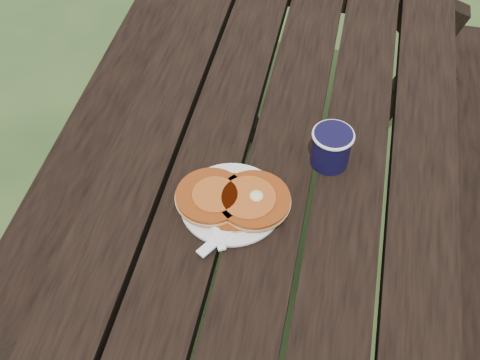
% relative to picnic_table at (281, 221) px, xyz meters
% --- Properties ---
extents(ground, '(60.00, 60.00, 0.00)m').
position_rel_picnic_table_xyz_m(ground, '(0.00, 0.00, -0.37)').
color(ground, '#273F1B').
rests_on(ground, ground).
extents(picnic_table, '(1.36, 1.80, 0.75)m').
position_rel_picnic_table_xyz_m(picnic_table, '(0.00, 0.00, 0.00)').
color(picnic_table, black).
rests_on(picnic_table, ground).
extents(plate, '(0.25, 0.25, 0.01)m').
position_rel_picnic_table_xyz_m(plate, '(-0.08, -0.26, 0.39)').
color(plate, white).
rests_on(plate, picnic_table).
extents(pancake_stack, '(0.23, 0.15, 0.04)m').
position_rel_picnic_table_xyz_m(pancake_stack, '(-0.07, -0.26, 0.41)').
color(pancake_stack, '#953D10').
rests_on(pancake_stack, plate).
extents(knife, '(0.11, 0.16, 0.00)m').
position_rel_picnic_table_xyz_m(knife, '(-0.06, -0.31, 0.39)').
color(knife, white).
rests_on(knife, plate).
extents(fork, '(0.10, 0.16, 0.01)m').
position_rel_picnic_table_xyz_m(fork, '(-0.09, -0.33, 0.40)').
color(fork, white).
rests_on(fork, plate).
extents(coffee_cup, '(0.09, 0.09, 0.09)m').
position_rel_picnic_table_xyz_m(coffee_cup, '(0.10, -0.10, 0.43)').
color(coffee_cup, black).
rests_on(coffee_cup, picnic_table).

